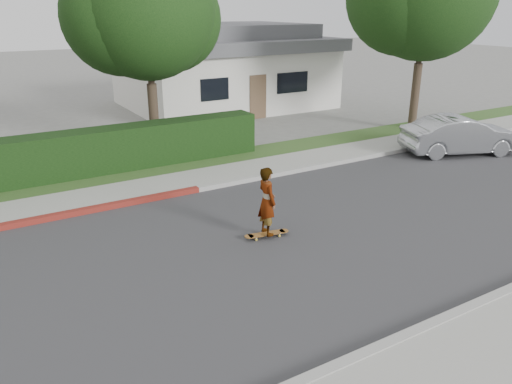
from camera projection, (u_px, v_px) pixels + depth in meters
ground at (233, 255)px, 11.03m from camera, size 120.00×120.00×0.00m
road at (233, 255)px, 11.03m from camera, size 60.00×8.00×0.01m
curb_near at (359, 358)px, 7.70m from camera, size 60.00×0.20×0.15m
curb_far at (166, 195)px, 14.31m from camera, size 60.00×0.20×0.15m
sidewalk_far at (155, 187)px, 15.04m from camera, size 60.00×1.60×0.12m
planting_strip at (138, 173)px, 16.33m from camera, size 60.00×1.60×0.10m
hedge at (34, 161)px, 15.13m from camera, size 15.00×1.00×1.50m
tree_center at (144, 14)px, 17.42m from camera, size 5.66×4.84×7.44m
house at (223, 66)px, 27.00m from camera, size 10.60×8.60×4.30m
skateboard at (267, 234)px, 11.85m from camera, size 1.13×0.41×0.10m
skateboarder at (267, 201)px, 11.55m from camera, size 0.42×0.62×1.64m
car_silver at (461, 135)px, 18.36m from camera, size 4.53×2.92×1.41m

